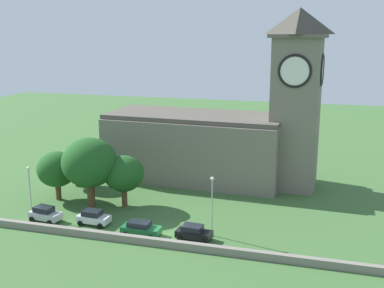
% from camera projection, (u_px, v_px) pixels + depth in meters
% --- Properties ---
extents(ground_plane, '(200.00, 200.00, 0.00)m').
position_uv_depth(ground_plane, '(203.00, 195.00, 69.82)').
color(ground_plane, '#3D6633').
extents(church, '(33.89, 13.62, 26.70)m').
position_uv_depth(church, '(220.00, 135.00, 75.26)').
color(church, slate).
rests_on(church, ground).
extents(quay_barrier, '(54.94, 0.70, 0.88)m').
position_uv_depth(quay_barrier, '(162.00, 243.00, 52.85)').
color(quay_barrier, gray).
rests_on(quay_barrier, ground).
extents(car_silver, '(4.30, 2.58, 1.90)m').
position_uv_depth(car_silver, '(45.00, 214.00, 59.95)').
color(car_silver, silver).
rests_on(car_silver, ground).
extents(car_white, '(4.08, 2.33, 1.81)m').
position_uv_depth(car_white, '(93.00, 217.00, 58.94)').
color(car_white, silver).
rests_on(car_white, ground).
extents(car_green, '(4.65, 2.25, 1.70)m').
position_uv_depth(car_green, '(141.00, 228.00, 55.76)').
color(car_green, '#1E6B38').
rests_on(car_green, ground).
extents(car_black, '(4.23, 2.49, 1.74)m').
position_uv_depth(car_black, '(194.00, 232.00, 54.54)').
color(car_black, black).
rests_on(car_black, ground).
extents(streetlamp_west_end, '(0.44, 0.44, 6.56)m').
position_uv_depth(streetlamp_west_end, '(29.00, 183.00, 61.17)').
color(streetlamp_west_end, '#9EA0A5').
rests_on(streetlamp_west_end, ground).
extents(streetlamp_west_mid, '(0.44, 0.44, 7.20)m').
position_uv_depth(streetlamp_west_mid, '(212.00, 197.00, 54.74)').
color(streetlamp_west_mid, '#9EA0A5').
rests_on(streetlamp_west_mid, ground).
extents(tree_riverside_west, '(5.56, 5.56, 6.99)m').
position_uv_depth(tree_riverside_west, '(57.00, 169.00, 66.96)').
color(tree_riverside_west, brown).
rests_on(tree_riverside_west, ground).
extents(tree_by_tower, '(4.88, 4.88, 6.39)m').
position_uv_depth(tree_by_tower, '(76.00, 160.00, 72.91)').
color(tree_by_tower, brown).
rests_on(tree_by_tower, ground).
extents(tree_riverside_east, '(7.41, 7.41, 9.60)m').
position_uv_depth(tree_riverside_east, '(89.00, 163.00, 63.75)').
color(tree_riverside_east, brown).
rests_on(tree_riverside_east, ground).
extents(tree_churchyard, '(5.47, 5.47, 7.07)m').
position_uv_depth(tree_churchyard, '(124.00, 174.00, 64.45)').
color(tree_churchyard, brown).
rests_on(tree_churchyard, ground).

